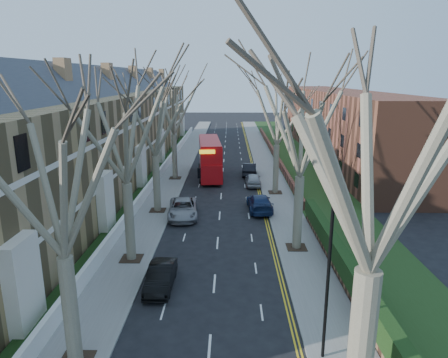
{
  "coord_description": "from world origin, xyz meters",
  "views": [
    {
      "loc": [
        0.91,
        -18.57,
        12.02
      ],
      "look_at": [
        0.35,
        18.01,
        2.6
      ],
      "focal_mm": 32.0,
      "sensor_mm": 36.0,
      "label": 1
    }
  ],
  "objects_px": {
    "lamp_post": "(329,263)",
    "double_decker_bus": "(210,159)",
    "car_left_mid": "(161,277)",
    "car_right_near": "(259,203)"
  },
  "relations": [
    {
      "from": "car_left_mid",
      "to": "car_right_near",
      "type": "relative_size",
      "value": 0.8
    },
    {
      "from": "car_left_mid",
      "to": "lamp_post",
      "type": "bearing_deg",
      "value": -36.14
    },
    {
      "from": "lamp_post",
      "to": "double_decker_bus",
      "type": "height_order",
      "value": "lamp_post"
    },
    {
      "from": "lamp_post",
      "to": "car_left_mid",
      "type": "height_order",
      "value": "lamp_post"
    },
    {
      "from": "lamp_post",
      "to": "double_decker_bus",
      "type": "distance_m",
      "value": 33.59
    },
    {
      "from": "double_decker_bus",
      "to": "car_right_near",
      "type": "bearing_deg",
      "value": 106.84
    },
    {
      "from": "car_left_mid",
      "to": "double_decker_bus",
      "type": "bearing_deg",
      "value": 86.99
    },
    {
      "from": "double_decker_bus",
      "to": "car_right_near",
      "type": "xyz_separation_m",
      "value": [
        5.21,
        -12.83,
        -1.45
      ]
    },
    {
      "from": "double_decker_bus",
      "to": "car_right_near",
      "type": "distance_m",
      "value": 13.92
    },
    {
      "from": "lamp_post",
      "to": "double_decker_bus",
      "type": "xyz_separation_m",
      "value": [
        -6.57,
        32.85,
        -2.37
      ]
    }
  ]
}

